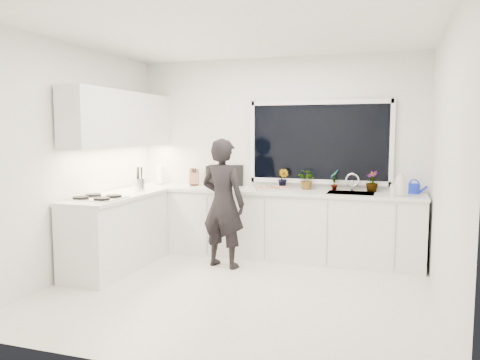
% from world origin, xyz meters
% --- Properties ---
extents(floor, '(4.00, 3.50, 0.02)m').
position_xyz_m(floor, '(0.00, 0.00, -0.01)').
color(floor, beige).
rests_on(floor, ground).
extents(wall_back, '(4.00, 0.02, 2.70)m').
position_xyz_m(wall_back, '(0.00, 1.76, 1.35)').
color(wall_back, white).
rests_on(wall_back, ground).
extents(wall_left, '(0.02, 3.50, 2.70)m').
position_xyz_m(wall_left, '(-2.01, 0.00, 1.35)').
color(wall_left, white).
rests_on(wall_left, ground).
extents(wall_right, '(0.02, 3.50, 2.70)m').
position_xyz_m(wall_right, '(2.01, 0.00, 1.35)').
color(wall_right, white).
rests_on(wall_right, ground).
extents(ceiling, '(4.00, 3.50, 0.02)m').
position_xyz_m(ceiling, '(0.00, 0.00, 2.71)').
color(ceiling, white).
rests_on(ceiling, wall_back).
extents(window, '(1.80, 0.02, 1.00)m').
position_xyz_m(window, '(0.60, 1.73, 1.55)').
color(window, black).
rests_on(window, wall_back).
extents(base_cabinets_back, '(3.92, 0.58, 0.88)m').
position_xyz_m(base_cabinets_back, '(0.00, 1.45, 0.44)').
color(base_cabinets_back, white).
rests_on(base_cabinets_back, floor).
extents(base_cabinets_left, '(0.58, 1.60, 0.88)m').
position_xyz_m(base_cabinets_left, '(-1.67, 0.35, 0.44)').
color(base_cabinets_left, white).
rests_on(base_cabinets_left, floor).
extents(countertop_back, '(3.94, 0.62, 0.04)m').
position_xyz_m(countertop_back, '(0.00, 1.44, 0.90)').
color(countertop_back, silver).
rests_on(countertop_back, base_cabinets_back).
extents(countertop_left, '(0.62, 1.60, 0.04)m').
position_xyz_m(countertop_left, '(-1.67, 0.35, 0.90)').
color(countertop_left, silver).
rests_on(countertop_left, base_cabinets_left).
extents(upper_cabinets, '(0.34, 2.10, 0.70)m').
position_xyz_m(upper_cabinets, '(-1.79, 0.70, 1.85)').
color(upper_cabinets, white).
rests_on(upper_cabinets, wall_left).
extents(sink, '(0.58, 0.42, 0.14)m').
position_xyz_m(sink, '(1.05, 1.45, 0.87)').
color(sink, silver).
rests_on(sink, countertop_back).
extents(faucet, '(0.03, 0.03, 0.22)m').
position_xyz_m(faucet, '(1.05, 1.65, 1.03)').
color(faucet, silver).
rests_on(faucet, countertop_back).
extents(stovetop, '(0.56, 0.48, 0.03)m').
position_xyz_m(stovetop, '(-1.69, -0.00, 0.94)').
color(stovetop, black).
rests_on(stovetop, countertop_left).
extents(person, '(0.65, 0.49, 1.61)m').
position_xyz_m(person, '(-0.45, 0.83, 0.80)').
color(person, black).
rests_on(person, floor).
extents(pizza_tray, '(0.55, 0.49, 0.03)m').
position_xyz_m(pizza_tray, '(0.04, 1.42, 0.94)').
color(pizza_tray, '#B9B9BD').
rests_on(pizza_tray, countertop_back).
extents(pizza, '(0.50, 0.43, 0.01)m').
position_xyz_m(pizza, '(0.04, 1.42, 0.95)').
color(pizza, red).
rests_on(pizza, pizza_tray).
extents(watering_can, '(0.15, 0.15, 0.13)m').
position_xyz_m(watering_can, '(1.81, 1.61, 0.98)').
color(watering_can, '#152CC6').
rests_on(watering_can, countertop_back).
extents(paper_towel_roll, '(0.14, 0.14, 0.26)m').
position_xyz_m(paper_towel_roll, '(-1.69, 1.55, 1.05)').
color(paper_towel_roll, white).
rests_on(paper_towel_roll, countertop_back).
extents(knife_block, '(0.15, 0.13, 0.22)m').
position_xyz_m(knife_block, '(-1.17, 1.59, 1.03)').
color(knife_block, olive).
rests_on(knife_block, countertop_back).
extents(utensil_crock, '(0.16, 0.16, 0.16)m').
position_xyz_m(utensil_crock, '(-1.60, 0.80, 1.00)').
color(utensil_crock, '#BBBBC0').
rests_on(utensil_crock, countertop_left).
extents(picture_frame_large, '(0.22, 0.07, 0.28)m').
position_xyz_m(picture_frame_large, '(-0.91, 1.69, 1.06)').
color(picture_frame_large, black).
rests_on(picture_frame_large, countertop_back).
extents(picture_frame_small, '(0.25, 0.07, 0.30)m').
position_xyz_m(picture_frame_small, '(-0.59, 1.69, 1.07)').
color(picture_frame_small, black).
rests_on(picture_frame_small, countertop_back).
extents(herb_plants, '(1.36, 0.30, 0.28)m').
position_xyz_m(herb_plants, '(0.65, 1.61, 1.05)').
color(herb_plants, '#26662D').
rests_on(herb_plants, countertop_back).
extents(soap_bottles, '(0.20, 0.16, 0.33)m').
position_xyz_m(soap_bottles, '(1.63, 1.30, 1.07)').
color(soap_bottles, '#D8BF66').
rests_on(soap_bottles, countertop_back).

